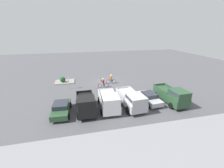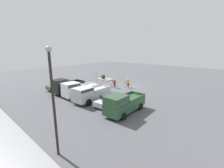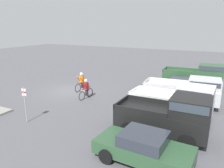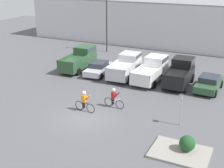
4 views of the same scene
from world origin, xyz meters
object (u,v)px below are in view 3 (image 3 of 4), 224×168
Objects in this scene: pickup_truck_0 at (197,75)px; sedan_1 at (143,148)px; pickup_truck_2 at (177,101)px; sedan_0 at (182,86)px; cyclist_0 at (86,88)px; fire_lane_sign at (25,101)px; cyclist_1 at (82,81)px; pickup_truck_1 at (186,90)px; pickup_truck_3 at (169,116)px.

sedan_1 is (14.02, -0.56, -0.45)m from pickup_truck_0.
sedan_0 is at bearing -172.98° from pickup_truck_2.
pickup_truck_0 is 10.96m from cyclist_0.
fire_lane_sign is at bearing -7.24° from cyclist_0.
pickup_truck_0 is at bearing 123.13° from cyclist_1.
cyclist_1 reaches higher than cyclist_0.
cyclist_1 is (-1.74, -1.64, 0.02)m from cyclist_0.
cyclist_0 is (2.23, -7.56, -0.27)m from pickup_truck_1.
pickup_truck_0 reaches higher than pickup_truck_1.
pickup_truck_3 is (8.40, 0.81, 0.53)m from sedan_0.
pickup_truck_2 is at bearing -2.05° from pickup_truck_1.
pickup_truck_0 is 0.99× the size of pickup_truck_1.
pickup_truck_3 is at bearing 60.85° from cyclist_1.
pickup_truck_1 is at bearing 177.95° from pickup_truck_2.
pickup_truck_0 is 3.01× the size of cyclist_1.
cyclist_0 reaches higher than sedan_0.
pickup_truck_3 reaches higher than cyclist_0.
cyclist_1 is (6.08, -9.31, -0.29)m from pickup_truck_0.
pickup_truck_2 reaches higher than cyclist_1.
pickup_truck_3 is at bearing 65.86° from cyclist_0.
pickup_truck_2 is 2.31× the size of fire_lane_sign.
pickup_truck_3 is (5.62, 0.01, 0.09)m from pickup_truck_1.
cyclist_1 is at bearing -132.20° from sedan_1.
pickup_truck_2 is (5.62, 0.69, 0.46)m from sedan_0.
cyclist_1 is (0.49, -9.20, -0.25)m from pickup_truck_1.
cyclist_0 is at bearing 172.76° from fire_lane_sign.
cyclist_1 is at bearing -136.78° from cyclist_0.
sedan_0 is 12.97m from fire_lane_sign.
pickup_truck_0 is at bearing 147.96° from fire_lane_sign.
pickup_truck_2 is at bearing 85.26° from cyclist_0.
fire_lane_sign reaches higher than sedan_0.
sedan_1 is at bearing 48.96° from cyclist_0.
pickup_truck_0 reaches higher than pickup_truck_2.
cyclist_0 is at bearing -53.52° from sedan_0.
pickup_truck_0 is at bearing 178.53° from pickup_truck_2.
cyclist_0 is (7.82, -7.67, -0.31)m from pickup_truck_0.
sedan_0 is 0.91× the size of pickup_truck_3.
sedan_0 is 8.45m from pickup_truck_3.
pickup_truck_3 is 2.64× the size of cyclist_1.
pickup_truck_0 is 14.04m from sedan_1.
sedan_1 is at bearing 1.81° from sedan_0.
sedan_0 is 2.45× the size of cyclist_0.
fire_lane_sign reaches higher than cyclist_1.
cyclist_0 is at bearing -94.74° from pickup_truck_2.
pickup_truck_3 reaches higher than pickup_truck_0.
pickup_truck_1 is at bearing 16.00° from sedan_0.
sedan_1 is at bearing 85.46° from fire_lane_sign.
pickup_truck_2 reaches higher than pickup_truck_1.
fire_lane_sign is (10.58, -7.47, 0.69)m from sedan_0.
pickup_truck_3 reaches higher than cyclist_1.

